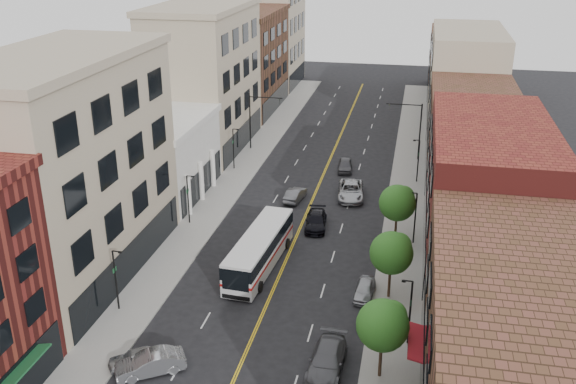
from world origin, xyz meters
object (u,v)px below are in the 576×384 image
Objects in this scene: car_angle_b at (150,363)px; car_lane_behind at (295,195)px; city_bus at (260,248)px; car_angle_a at (136,358)px; car_lane_a at (316,221)px; car_lane_c at (345,165)px; car_parked_far at (365,290)px; car_parked_mid at (327,360)px; car_lane_b at (351,191)px.

car_lane_behind is (3.80, 30.59, -0.07)m from car_angle_b.
car_angle_a is at bearing -103.56° from city_bus.
car_lane_a is (8.30, 23.83, 0.08)m from car_angle_a.
car_lane_c is at bearing 136.60° from car_angle_b.
car_angle_a is 0.76× the size of car_lane_a.
car_parked_mid is at bearing -96.88° from car_parked_far.
city_bus is at bearing 164.31° from car_parked_far.
car_lane_b is (2.50, 8.28, 0.11)m from car_lane_a.
car_parked_mid is 9.92m from car_parked_far.
car_parked_far is at bearing 101.34° from car_angle_b.
car_angle_a is 0.81× the size of car_angle_b.
car_lane_a is at bearing 72.55° from city_bus.
city_bus is 25.79m from car_lane_c.
car_angle_a is 0.99× the size of car_parked_far.
car_angle_a is 0.63× the size of car_lane_b.
car_angle_b is 0.77× the size of car_lane_b.
car_angle_b is (1.20, -0.49, 0.12)m from car_angle_a.
car_angle_b reaches higher than car_lane_a.
car_parked_mid reaches higher than car_parked_far.
city_bus is at bearing -115.29° from car_lane_b.
car_angle_b is at bearing -98.89° from city_bus.
car_parked_far is 0.91× the size of car_lane_c.
city_bus reaches higher than car_lane_b.
car_lane_b is (10.80, 32.12, 0.19)m from car_angle_a.
car_angle_a is at bearing -108.44° from car_lane_c.
car_lane_b reaches higher than car_lane_c.
car_angle_a is 33.88m from car_lane_b.
city_bus is 9.56m from car_lane_a.
car_angle_a is at bearing -144.68° from car_angle_b.
city_bus is at bearing 96.90° from car_lane_behind.
car_lane_c is (0.87, 16.56, -0.01)m from car_lane_a.
car_lane_b is at bearing 131.25° from car_angle_a.
car_angle_b is 25.34m from car_lane_a.
car_lane_b is at bearing 67.56° from car_lane_a.
city_bus reaches higher than car_angle_a.
car_angle_b is at bearing -133.89° from car_parked_far.
car_parked_far is at bearing 124.52° from car_lane_behind.
car_angle_a is (-4.80, -15.01, -1.17)m from city_bus.
car_angle_a is 1.30m from car_angle_b.
city_bus is at bearing 134.56° from car_angle_b.
car_angle_a is 30.51m from car_lane_behind.
car_parked_far is 28.90m from car_lane_c.
car_lane_b is (5.80, 2.02, 0.14)m from car_lane_behind.
car_lane_a reaches higher than car_angle_a.
car_angle_b is at bearing -164.89° from car_parked_mid.
city_bus is 15.94m from car_angle_b.
car_angle_b is 0.93× the size of car_lane_a.
car_parked_mid is at bearing 70.66° from car_angle_b.
city_bus is at bearing 123.33° from car_parked_mid.
car_parked_mid reaches higher than car_angle_b.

